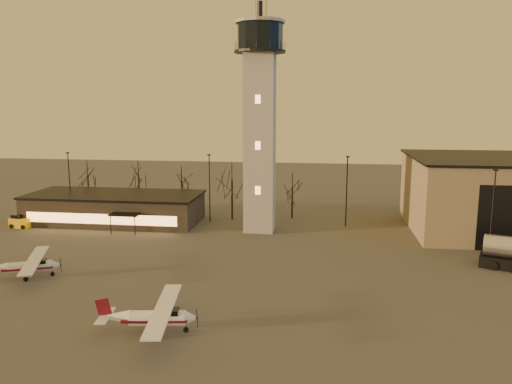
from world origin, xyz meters
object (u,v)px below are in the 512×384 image
control_tower (260,112)px  service_cart (21,222)px  cessna_rear (32,269)px  terminal (115,208)px  cessna_front (159,321)px

control_tower → service_cart: size_ratio=10.23×
cessna_rear → service_cart: size_ratio=3.03×
terminal → cessna_front: terminal is taller
control_tower → cessna_front: bearing=-96.5°
terminal → service_cart: (-12.07, -4.97, -1.44)m
cessna_rear → service_cart: (-13.50, 19.13, -0.21)m
terminal → service_cart: bearing=-157.6°
control_tower → cessna_rear: 33.90m
cessna_front → cessna_rear: size_ratio=1.08×
cessna_front → service_cart: size_ratio=3.26×
control_tower → cessna_front: (-3.67, -32.30, -15.35)m
service_cart → terminal: bearing=31.2°
control_tower → cessna_rear: control_tower is taller
cessna_rear → terminal: bearing=71.8°
control_tower → cessna_front: size_ratio=3.14×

